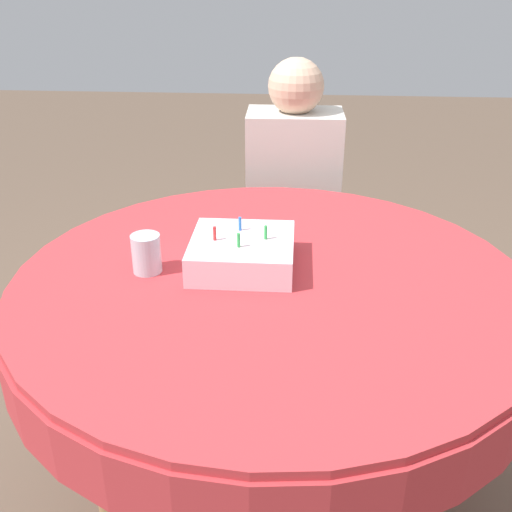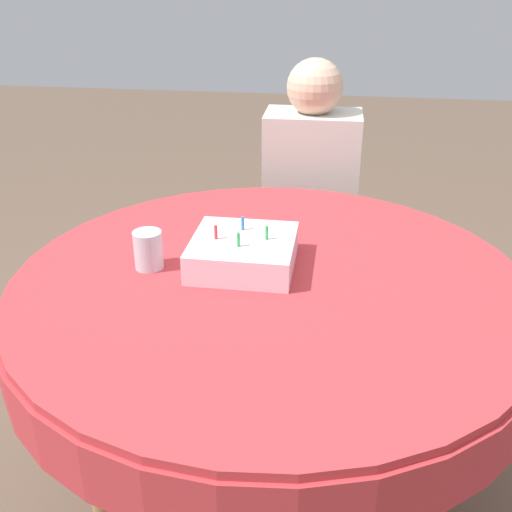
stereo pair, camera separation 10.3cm
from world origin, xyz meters
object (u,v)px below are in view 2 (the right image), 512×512
object	(u,v)px
drinking_glass	(148,250)
chair	(310,219)
person	(311,182)
birthday_cake	(243,252)

from	to	relation	value
drinking_glass	chair	bearing A→B (deg)	70.10
person	birthday_cake	distance (m)	0.85
chair	drinking_glass	size ratio (longest dim) A/B	9.39
person	birthday_cake	bearing A→B (deg)	-99.08
chair	person	distance (m)	0.22
person	birthday_cake	world-z (taller)	person
chair	person	world-z (taller)	person
chair	birthday_cake	bearing A→B (deg)	-98.18
birthday_cake	drinking_glass	xyz separation A→B (m)	(-0.24, -0.05, 0.01)
chair	person	bearing A→B (deg)	-90.00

